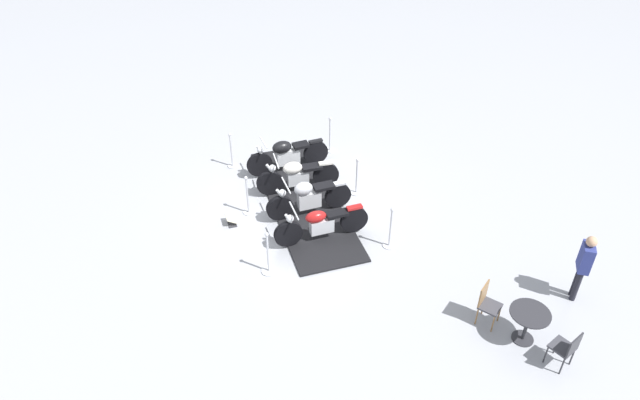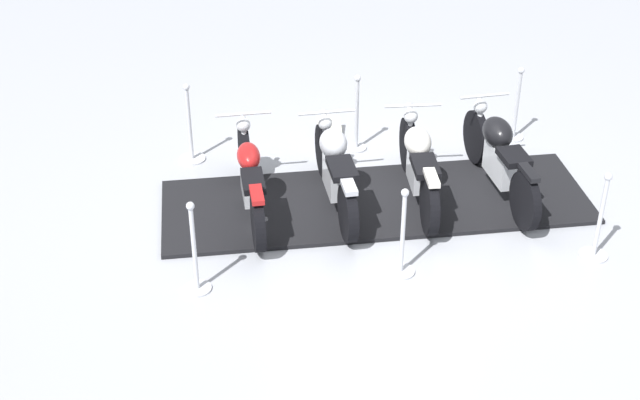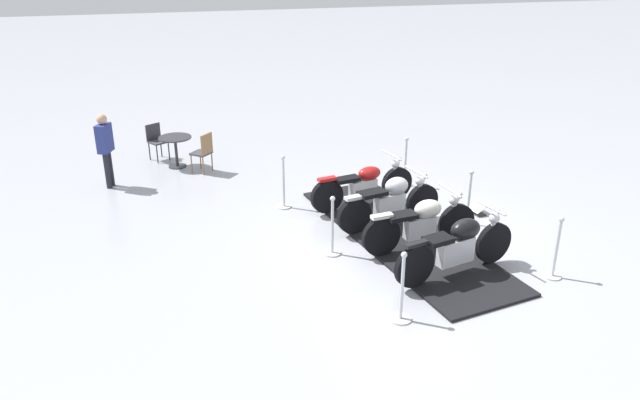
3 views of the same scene
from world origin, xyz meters
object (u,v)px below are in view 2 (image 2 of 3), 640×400
(motorcycle_chrome, at_px, (335,168))
(motorcycle_maroon, at_px, (250,177))
(info_placard, at_px, (329,129))
(stanchion_right_mid, at_px, (357,123))
(stanchion_left_mid, at_px, (402,246))
(motorcycle_black, at_px, (499,154))
(stanchion_right_front, at_px, (516,114))
(stanchion_right_rear, at_px, (191,137))
(stanchion_left_front, at_px, (598,230))
(motorcycle_cream, at_px, (418,163))
(stanchion_left_rear, at_px, (195,260))

(motorcycle_chrome, relative_size, motorcycle_maroon, 0.95)
(motorcycle_maroon, distance_m, info_placard, 2.33)
(stanchion_right_mid, relative_size, stanchion_left_mid, 1.02)
(motorcycle_black, relative_size, stanchion_right_mid, 2.08)
(motorcycle_black, relative_size, stanchion_right_front, 2.14)
(motorcycle_black, relative_size, stanchion_right_rear, 2.05)
(stanchion_right_front, bearing_deg, stanchion_left_front, 9.94)
(stanchion_left_mid, bearing_deg, motorcycle_black, 144.02)
(motorcycle_chrome, xyz_separation_m, stanchion_right_mid, (-1.49, 0.26, -0.14))
(motorcycle_chrome, relative_size, stanchion_right_front, 2.03)
(motorcycle_black, xyz_separation_m, motorcycle_cream, (0.20, -1.01, -0.03))
(motorcycle_cream, xyz_separation_m, stanchion_left_front, (1.16, 1.97, -0.18))
(motorcycle_maroon, height_order, stanchion_right_mid, stanchion_right_mid)
(motorcycle_chrome, height_order, stanchion_right_mid, stanchion_right_mid)
(stanchion_right_mid, relative_size, info_placard, 2.80)
(motorcycle_maroon, xyz_separation_m, stanchion_left_front, (0.80, 4.01, -0.14))
(stanchion_right_rear, height_order, info_placard, stanchion_right_rear)
(info_placard, bearing_deg, stanchion_left_front, -53.03)
(motorcycle_black, relative_size, stanchion_left_mid, 2.12)
(motorcycle_maroon, bearing_deg, stanchion_left_rear, 153.20)
(stanchion_left_rear, distance_m, stanchion_left_front, 4.51)
(stanchion_left_front, relative_size, info_placard, 2.79)
(motorcycle_chrome, xyz_separation_m, stanchion_left_mid, (1.37, 0.77, -0.18))
(stanchion_right_front, distance_m, stanchion_left_front, 2.91)
(stanchion_right_mid, xyz_separation_m, info_placard, (-0.43, -0.38, -0.32))
(motorcycle_black, distance_m, stanchion_left_front, 1.67)
(stanchion_left_rear, distance_m, stanchion_right_rear, 2.91)
(motorcycle_maroon, xyz_separation_m, stanchion_right_mid, (-1.67, 1.28, -0.10))
(stanchion_left_front, distance_m, info_placard, 4.26)
(stanchion_right_rear, xyz_separation_m, stanchion_right_mid, (-0.39, 2.22, 0.06))
(motorcycle_cream, relative_size, stanchion_left_front, 2.00)
(stanchion_left_front, bearing_deg, stanchion_right_rear, -112.84)
(stanchion_left_front, xyz_separation_m, info_placard, (-2.91, -3.11, -0.28))
(stanchion_right_front, distance_m, stanchion_right_mid, 2.26)
(stanchion_left_rear, xyz_separation_m, stanchion_right_mid, (-3.25, 1.72, 0.01))
(stanchion_left_mid, xyz_separation_m, info_placard, (-3.30, -0.89, -0.28))
(stanchion_left_rear, height_order, info_placard, stanchion_left_rear)
(stanchion_right_rear, relative_size, info_placard, 2.84)
(motorcycle_cream, height_order, stanchion_right_mid, stanchion_right_mid)
(stanchion_left_rear, bearing_deg, stanchion_right_rear, -170.06)
(stanchion_left_front, bearing_deg, stanchion_right_front, -170.06)
(motorcycle_cream, bearing_deg, stanchion_right_mid, 23.11)
(motorcycle_maroon, height_order, stanchion_right_rear, stanchion_right_rear)
(stanchion_right_rear, height_order, stanchion_right_mid, stanchion_right_rear)
(motorcycle_chrome, distance_m, info_placard, 1.99)
(motorcycle_black, height_order, stanchion_right_front, motorcycle_black)
(stanchion_right_mid, distance_m, stanchion_left_mid, 2.91)
(stanchion_left_front, height_order, stanchion_right_mid, stanchion_right_mid)
(motorcycle_chrome, relative_size, stanchion_right_mid, 1.97)
(info_placard, bearing_deg, stanchion_right_mid, -58.46)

